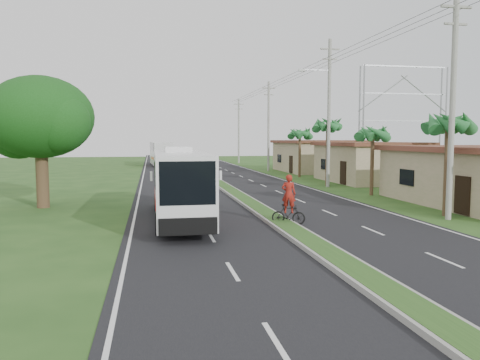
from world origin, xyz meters
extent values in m
plane|color=#25471A|center=(0.00, 0.00, 0.00)|extent=(180.00, 180.00, 0.00)
cube|color=black|center=(0.00, 20.00, 0.01)|extent=(14.00, 160.00, 0.02)
cube|color=gray|center=(0.00, 20.00, 0.10)|extent=(1.20, 160.00, 0.17)
cube|color=#25471A|center=(0.00, 20.00, 0.18)|extent=(0.95, 160.00, 0.02)
cube|color=silver|center=(-6.70, 20.00, 0.00)|extent=(0.12, 160.00, 0.01)
cube|color=silver|center=(6.70, 20.00, 0.00)|extent=(0.12, 160.00, 0.01)
cube|color=tan|center=(14.00, 22.00, 1.68)|extent=(7.00, 10.00, 3.35)
cube|color=#4D311B|center=(14.00, 22.00, 3.51)|extent=(7.60, 10.60, 0.32)
cube|color=tan|center=(14.00, 36.00, 1.75)|extent=(8.00, 11.00, 3.50)
cube|color=#4D311B|center=(14.00, 36.00, 3.66)|extent=(8.60, 11.60, 0.32)
cylinder|color=#473321|center=(9.00, 3.00, 2.50)|extent=(0.26, 0.26, 5.00)
cylinder|color=#473321|center=(9.40, 12.00, 2.30)|extent=(0.26, 0.26, 4.60)
cylinder|color=#473321|center=(8.80, 19.00, 2.70)|extent=(0.26, 0.26, 5.40)
cylinder|color=#473321|center=(9.30, 28.00, 2.40)|extent=(0.26, 0.26, 4.80)
cylinder|color=#473321|center=(17.50, 15.00, 2.60)|extent=(0.26, 0.26, 5.20)
cylinder|color=#473321|center=(-12.00, 10.00, 2.00)|extent=(0.70, 0.70, 4.00)
ellipsoid|color=#154312|center=(-12.00, 10.00, 5.20)|extent=(6.00, 6.00, 4.68)
sphere|color=#154312|center=(-13.40, 10.80, 4.70)|extent=(3.80, 3.80, 3.80)
sphere|color=#154312|center=(-10.80, 9.00, 4.90)|extent=(3.40, 3.40, 3.40)
cylinder|color=gray|center=(8.50, 2.00, 5.50)|extent=(0.28, 0.28, 11.00)
cube|color=gray|center=(8.50, 2.00, 10.20)|extent=(1.60, 0.12, 0.12)
cube|color=gray|center=(8.50, 2.00, 9.40)|extent=(1.20, 0.10, 0.10)
cylinder|color=gray|center=(8.50, 18.00, 6.00)|extent=(0.28, 0.28, 12.00)
cube|color=gray|center=(8.50, 18.00, 11.20)|extent=(1.60, 0.12, 0.12)
cube|color=gray|center=(8.50, 18.00, 10.40)|extent=(1.20, 0.10, 0.10)
cube|color=gray|center=(7.30, 18.00, 9.50)|extent=(2.40, 0.10, 0.10)
cylinder|color=gray|center=(8.50, 38.00, 5.50)|extent=(0.28, 0.28, 11.00)
cube|color=gray|center=(8.50, 38.00, 10.20)|extent=(1.60, 0.12, 0.12)
cube|color=gray|center=(8.50, 38.00, 9.40)|extent=(1.20, 0.10, 0.10)
cylinder|color=gray|center=(8.50, 58.00, 5.25)|extent=(0.28, 0.28, 10.50)
cube|color=gray|center=(8.50, 58.00, 9.70)|extent=(1.60, 0.12, 0.12)
cube|color=gray|center=(8.50, 58.00, 8.90)|extent=(1.20, 0.10, 0.10)
cylinder|color=gray|center=(17.00, 29.50, 6.00)|extent=(0.18, 0.18, 12.00)
cylinder|color=gray|center=(27.00, 29.50, 6.00)|extent=(0.18, 0.18, 12.00)
cylinder|color=gray|center=(17.00, 30.50, 6.00)|extent=(0.18, 0.18, 12.00)
cylinder|color=gray|center=(27.00, 30.50, 6.00)|extent=(0.18, 0.18, 12.00)
cube|color=gray|center=(22.00, 30.00, 6.00)|extent=(10.00, 0.14, 0.14)
cube|color=gray|center=(22.00, 30.00, 9.00)|extent=(10.00, 0.14, 0.14)
cube|color=gray|center=(22.00, 30.00, 12.00)|extent=(10.00, 0.14, 0.14)
cube|color=white|center=(-4.51, 4.20, 1.87)|extent=(2.34, 11.07, 2.90)
cube|color=black|center=(-4.50, 4.75, 2.50)|extent=(2.38, 8.85, 1.16)
cube|color=black|center=(-4.52, -1.27, 2.33)|extent=(2.07, 0.15, 1.63)
cube|color=red|center=(-4.51, 3.09, 1.29)|extent=(2.37, 4.80, 0.51)
cube|color=orange|center=(-4.50, 4.48, 1.05)|extent=(2.36, 2.77, 0.23)
cube|color=white|center=(-4.50, 5.30, 3.45)|extent=(1.30, 2.22, 0.26)
cylinder|color=black|center=(-5.56, 0.70, 0.48)|extent=(0.30, 0.96, 0.96)
cylinder|color=black|center=(-3.48, 0.69, 0.48)|extent=(0.30, 0.96, 0.96)
cylinder|color=black|center=(-5.54, 7.15, 0.48)|extent=(0.30, 0.96, 0.96)
cylinder|color=black|center=(-3.45, 7.14, 0.48)|extent=(0.30, 0.96, 0.96)
cube|color=silver|center=(-4.38, 52.00, 1.83)|extent=(3.27, 12.16, 3.35)
cube|color=black|center=(-4.41, 52.52, 2.83)|extent=(3.15, 9.03, 1.14)
cube|color=#EB5A17|center=(-4.33, 50.96, 1.19)|extent=(2.98, 5.89, 0.37)
cylinder|color=black|center=(-5.26, 46.97, 0.50)|extent=(0.37, 1.02, 1.00)
cylinder|color=black|center=(-2.96, 47.10, 0.50)|extent=(0.37, 1.02, 1.00)
cylinder|color=black|center=(-5.78, 56.38, 0.50)|extent=(0.37, 1.02, 1.00)
cylinder|color=black|center=(-3.48, 56.50, 0.50)|extent=(0.37, 1.02, 1.00)
imported|color=black|center=(0.37, 2.12, 0.47)|extent=(1.60, 1.00, 0.93)
imported|color=maroon|center=(0.37, 2.12, 1.44)|extent=(0.77, 0.65, 1.79)
camera|label=1|loc=(-5.82, -18.43, 3.95)|focal=35.00mm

